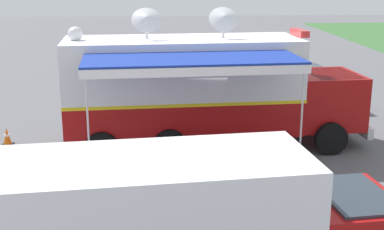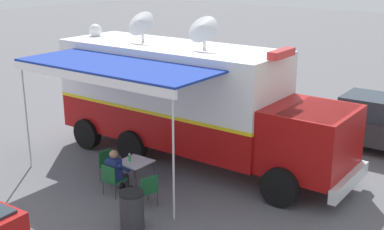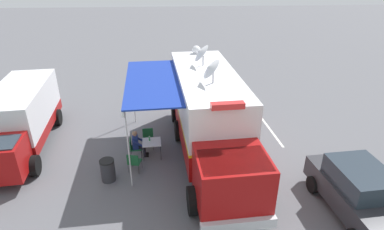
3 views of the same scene
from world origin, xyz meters
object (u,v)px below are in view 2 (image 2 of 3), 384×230
(folding_chair_beside_table, at_px, (108,163))
(folding_chair_spare_by_truck, at_px, (147,188))
(car_behind_truck, at_px, (379,124))
(trash_bin, at_px, (132,210))
(water_bottle, at_px, (129,158))
(command_truck, at_px, (189,98))
(folding_table, at_px, (135,163))
(seated_responder, at_px, (117,170))
(folding_chair_at_table, at_px, (112,178))
(traffic_cone, at_px, (75,109))

(folding_chair_beside_table, distance_m, folding_chair_spare_by_truck, 2.02)
(car_behind_truck, bearing_deg, trash_bin, -15.72)
(folding_chair_beside_table, xyz_separation_m, trash_bin, (1.43, 2.44, -0.06))
(water_bottle, height_order, trash_bin, water_bottle)
(command_truck, xyz_separation_m, folding_chair_spare_by_truck, (3.16, 1.28, -1.43))
(folding_chair_beside_table, distance_m, car_behind_truck, 8.77)
(folding_table, distance_m, seated_responder, 0.61)
(command_truck, distance_m, seated_responder, 3.36)
(water_bottle, bearing_deg, folding_chair_beside_table, -80.61)
(folding_chair_spare_by_truck, xyz_separation_m, car_behind_truck, (-7.73, 2.92, 0.37))
(folding_chair_beside_table, height_order, trash_bin, trash_bin)
(folding_chair_beside_table, height_order, folding_chair_spare_by_truck, same)
(folding_chair_at_table, distance_m, car_behind_truck, 8.86)
(folding_chair_beside_table, relative_size, traffic_cone, 1.50)
(folding_chair_spare_by_truck, distance_m, trash_bin, 1.08)
(water_bottle, height_order, seated_responder, seated_responder)
(seated_responder, height_order, car_behind_truck, car_behind_truck)
(command_truck, distance_m, folding_table, 2.80)
(folding_chair_spare_by_truck, height_order, traffic_cone, folding_chair_spare_by_truck)
(water_bottle, xyz_separation_m, seated_responder, (0.52, 0.06, -0.18))
(seated_responder, height_order, trash_bin, seated_responder)
(seated_responder, bearing_deg, folding_chair_beside_table, -116.55)
(command_truck, distance_m, folding_chair_at_table, 3.59)
(folding_chair_at_table, bearing_deg, traffic_cone, -120.60)
(water_bottle, relative_size, folding_chair_spare_by_truck, 0.26)
(folding_chair_spare_by_truck, relative_size, seated_responder, 0.70)
(folding_chair_at_table, xyz_separation_m, car_behind_truck, (-7.86, 4.07, 0.37))
(water_bottle, height_order, car_behind_truck, car_behind_truck)
(water_bottle, bearing_deg, seated_responder, 6.41)
(folding_chair_spare_by_truck, bearing_deg, trash_bin, 25.77)
(water_bottle, relative_size, traffic_cone, 0.39)
(folding_table, height_order, seated_responder, seated_responder)
(folding_table, xyz_separation_m, seated_responder, (0.61, -0.05, -0.02))
(folding_table, bearing_deg, seated_responder, -4.64)
(trash_bin, bearing_deg, command_truck, -157.11)
(folding_chair_at_table, bearing_deg, trash_bin, 62.62)
(folding_chair_spare_by_truck, bearing_deg, folding_table, -121.02)
(folding_chair_spare_by_truck, bearing_deg, folding_chair_at_table, -83.81)
(trash_bin, bearing_deg, seated_responder, -122.18)
(folding_chair_beside_table, bearing_deg, command_truck, 165.63)
(command_truck, height_order, car_behind_truck, command_truck)
(command_truck, bearing_deg, car_behind_truck, 137.44)
(water_bottle, distance_m, folding_chair_beside_table, 0.82)
(folding_chair_at_table, height_order, traffic_cone, folding_chair_at_table)
(traffic_cone, bearing_deg, seated_responder, 60.59)
(command_truck, height_order, traffic_cone, command_truck)
(command_truck, relative_size, trash_bin, 10.58)
(folding_chair_spare_by_truck, height_order, car_behind_truck, car_behind_truck)
(folding_table, distance_m, water_bottle, 0.21)
(folding_table, distance_m, folding_chair_at_table, 0.82)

